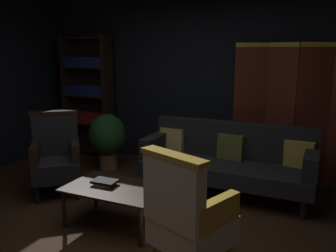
# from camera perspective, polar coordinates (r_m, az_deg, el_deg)

# --- Properties ---
(ground_plane) EXTENTS (10.00, 10.00, 0.00)m
(ground_plane) POSITION_cam_1_polar(r_m,az_deg,el_deg) (3.68, -5.40, -17.09)
(ground_plane) COLOR #331E11
(back_wall) EXTENTS (7.20, 0.10, 2.80)m
(back_wall) POSITION_cam_1_polar(r_m,az_deg,el_deg) (5.49, 7.23, 7.92)
(back_wall) COLOR black
(back_wall) RESTS_ON ground_plane
(folding_screen) EXTENTS (1.70, 0.24, 1.90)m
(folding_screen) POSITION_cam_1_polar(r_m,az_deg,el_deg) (5.08, 19.98, 2.23)
(folding_screen) COLOR #5B2319
(folding_screen) RESTS_ON ground_plane
(bookshelf) EXTENTS (0.90, 0.32, 2.05)m
(bookshelf) POSITION_cam_1_polar(r_m,az_deg,el_deg) (6.29, -12.72, 5.11)
(bookshelf) COLOR black
(bookshelf) RESTS_ON ground_plane
(velvet_couch) EXTENTS (2.12, 0.78, 0.88)m
(velvet_couch) POSITION_cam_1_polar(r_m,az_deg,el_deg) (4.56, 9.77, -5.13)
(velvet_couch) COLOR black
(velvet_couch) RESTS_ON ground_plane
(coffee_table) EXTENTS (1.00, 0.64, 0.42)m
(coffee_table) POSITION_cam_1_polar(r_m,az_deg,el_deg) (3.74, -8.56, -10.34)
(coffee_table) COLOR black
(coffee_table) RESTS_ON ground_plane
(armchair_gilt_accent) EXTENTS (0.75, 0.74, 1.04)m
(armchair_gilt_accent) POSITION_cam_1_polar(r_m,az_deg,el_deg) (2.94, 3.14, -14.18)
(armchair_gilt_accent) COLOR gold
(armchair_gilt_accent) RESTS_ON ground_plane
(armchair_wing_left) EXTENTS (0.81, 0.81, 1.04)m
(armchair_wing_left) POSITION_cam_1_polar(r_m,az_deg,el_deg) (4.68, -17.63, -4.63)
(armchair_wing_left) COLOR black
(armchair_wing_left) RESTS_ON ground_plane
(potted_plant) EXTENTS (0.57, 0.57, 0.86)m
(potted_plant) POSITION_cam_1_polar(r_m,az_deg,el_deg) (5.43, -9.79, -1.86)
(potted_plant) COLOR brown
(potted_plant) RESTS_ON ground_plane
(book_tan_leather) EXTENTS (0.21, 0.20, 0.02)m
(book_tan_leather) POSITION_cam_1_polar(r_m,az_deg,el_deg) (3.78, -10.18, -9.16)
(book_tan_leather) COLOR #9E7A47
(book_tan_leather) RESTS_ON coffee_table
(book_black_cloth) EXTENTS (0.26, 0.18, 0.03)m
(book_black_cloth) POSITION_cam_1_polar(r_m,az_deg,el_deg) (3.77, -10.19, -8.81)
(book_black_cloth) COLOR black
(book_black_cloth) RESTS_ON book_tan_leather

